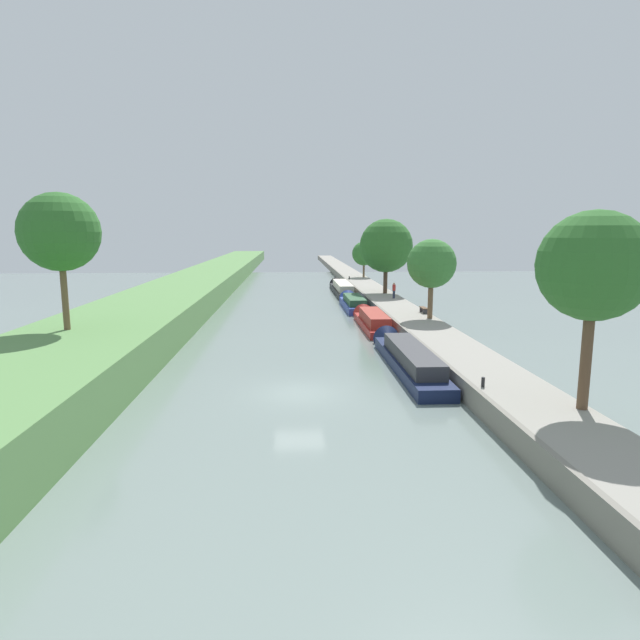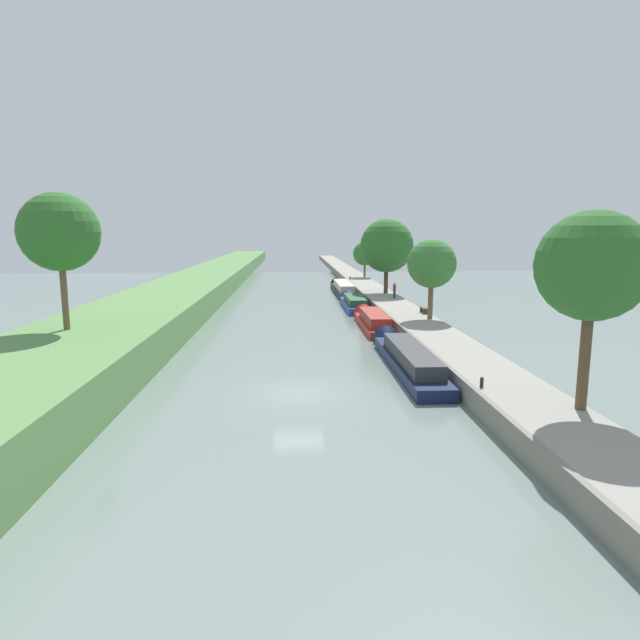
{
  "view_description": "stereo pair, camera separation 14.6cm",
  "coord_description": "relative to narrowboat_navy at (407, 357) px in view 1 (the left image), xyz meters",
  "views": [
    {
      "loc": [
        -0.38,
        -25.49,
        7.97
      ],
      "look_at": [
        1.95,
        16.09,
        1.0
      ],
      "focal_mm": 29.72,
      "sensor_mm": 36.0,
      "label": 1
    },
    {
      "loc": [
        -0.24,
        -25.5,
        7.97
      ],
      "look_at": [
        1.95,
        16.09,
        1.0
      ],
      "focal_mm": 29.72,
      "sensor_mm": 36.0,
      "label": 2
    }
  ],
  "objects": [
    {
      "name": "narrowboat_black",
      "position": [
        -0.12,
        39.01,
        0.01
      ],
      "size": [
        2.14,
        16.18,
        2.2
      ],
      "color": "black",
      "rests_on": "ground_plane"
    },
    {
      "name": "stone_quay",
      "position": [
        1.31,
        -4.87,
        -0.04
      ],
      "size": [
        0.25,
        260.0,
        1.11
      ],
      "color": "gray",
      "rests_on": "ground_plane"
    },
    {
      "name": "mooring_bollard_far",
      "position": [
        1.73,
        46.67,
        0.69
      ],
      "size": [
        0.16,
        0.16,
        0.45
      ],
      "color": "black",
      "rests_on": "right_towpath"
    },
    {
      "name": "tree_rightbank_far",
      "position": [
        4.39,
        50.53,
        4.05
      ],
      "size": [
        3.65,
        3.65,
        5.43
      ],
      "color": "brown",
      "rests_on": "right_towpath"
    },
    {
      "name": "park_bench",
      "position": [
        4.56,
        14.14,
        0.81
      ],
      "size": [
        0.44,
        1.5,
        0.47
      ],
      "color": "#333338",
      "rests_on": "right_towpath"
    },
    {
      "name": "ground_plane",
      "position": [
        -6.51,
        -4.87,
        -0.59
      ],
      "size": [
        160.0,
        160.0,
        0.0
      ],
      "primitive_type": "plane",
      "color": "slate"
    },
    {
      "name": "narrowboat_red",
      "position": [
        -0.04,
        13.37,
        -0.03
      ],
      "size": [
        1.96,
        11.06,
        2.06
      ],
      "color": "maroon",
      "rests_on": "ground_plane"
    },
    {
      "name": "tree_rightbank_midfar",
      "position": [
        3.86,
        28.93,
        5.8
      ],
      "size": [
        5.96,
        5.96,
        8.33
      ],
      "color": "#4C3828",
      "rests_on": "right_towpath"
    },
    {
      "name": "left_grassy_bank",
      "position": [
        -18.65,
        -4.87,
        0.6
      ],
      "size": [
        8.4,
        260.0,
        2.4
      ],
      "color": "#5B894C",
      "rests_on": "ground_plane"
    },
    {
      "name": "person_walking",
      "position": [
        3.94,
        24.25,
        1.33
      ],
      "size": [
        0.34,
        0.34,
        1.66
      ],
      "color": "#282D42",
      "rests_on": "right_towpath"
    },
    {
      "name": "tree_rightbank_midnear",
      "position": [
        4.34,
        11.26,
        4.84
      ],
      "size": [
        3.89,
        3.89,
        6.35
      ],
      "color": "brown",
      "rests_on": "right_towpath"
    },
    {
      "name": "tree_rightbank_near",
      "position": [
        4.59,
        -10.92,
        6.07
      ],
      "size": [
        4.21,
        4.21,
        7.74
      ],
      "color": "brown",
      "rests_on": "right_towpath"
    },
    {
      "name": "narrowboat_navy",
      "position": [
        0.0,
        0.0,
        0.0
      ],
      "size": [
        2.0,
        13.82,
        2.08
      ],
      "color": "#141E42",
      "rests_on": "ground_plane"
    },
    {
      "name": "narrowboat_blue",
      "position": [
        -0.3,
        24.8,
        -0.04
      ],
      "size": [
        2.07,
        10.75,
        2.01
      ],
      "color": "#283D93",
      "rests_on": "ground_plane"
    },
    {
      "name": "mooring_bollard_near",
      "position": [
        1.73,
        -7.8,
        0.69
      ],
      "size": [
        0.16,
        0.16,
        0.45
      ],
      "color": "black",
      "rests_on": "right_towpath"
    },
    {
      "name": "right_towpath",
      "position": [
        3.22,
        -4.87,
        -0.07
      ],
      "size": [
        3.58,
        260.0,
        1.06
      ],
      "color": "gray",
      "rests_on": "ground_plane"
    },
    {
      "name": "tree_leftbank_downstream",
      "position": [
        -19.75,
        0.35,
        7.33
      ],
      "size": [
        4.4,
        4.4,
        7.75
      ],
      "color": "brown",
      "rests_on": "left_grassy_bank"
    }
  ]
}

